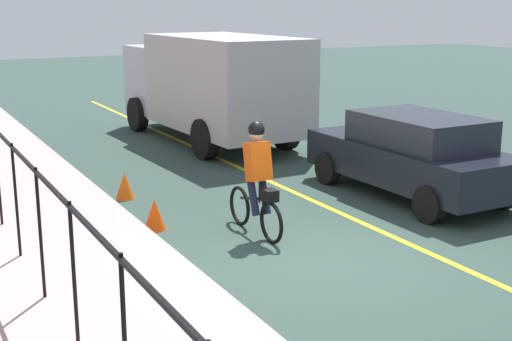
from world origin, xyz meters
name	(u,v)px	position (x,y,z in m)	size (l,w,h in m)	color
ground_plane	(320,261)	(0.00, 0.00, 0.00)	(80.00, 80.00, 0.00)	#2E443D
lane_line_centre	(407,243)	(0.00, -1.60, 0.00)	(36.00, 0.12, 0.01)	yellow
sidewalk	(83,302)	(0.00, 3.40, 0.07)	(40.00, 3.20, 0.15)	#B69DA1
iron_fence	(25,188)	(1.00, 3.80, 1.31)	(21.02, 0.04, 1.60)	black
cyclist_lead	(257,179)	(1.43, 0.25, 0.91)	(1.71, 0.36, 1.83)	black
patrol_sedan	(413,154)	(2.10, -3.42, 0.82)	(4.42, 1.97, 1.58)	black
box_truck_background	(211,83)	(8.81, -2.33, 1.55)	(6.80, 2.75, 2.78)	#B7B0B2
traffic_cone_near	(155,214)	(2.46, 1.58, 0.26)	(0.36, 0.36, 0.52)	#FD4D0B
traffic_cone_far	(125,186)	(4.47, 1.44, 0.25)	(0.36, 0.36, 0.51)	#F95E10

